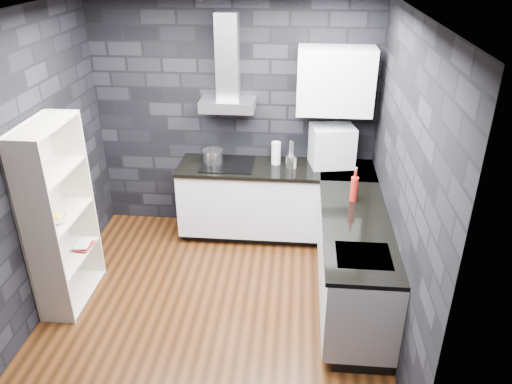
# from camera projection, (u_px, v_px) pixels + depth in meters

# --- Properties ---
(ground) EXTENTS (3.20, 3.20, 0.00)m
(ground) POSITION_uv_depth(u_px,v_px,m) (216.00, 302.00, 4.89)
(ground) COLOR #44220E
(ceiling) EXTENTS (3.20, 3.20, 0.00)m
(ceiling) POSITION_uv_depth(u_px,v_px,m) (203.00, 12.00, 3.67)
(ceiling) COLOR silver
(wall_back) EXTENTS (3.20, 0.05, 2.70)m
(wall_back) POSITION_uv_depth(u_px,v_px,m) (235.00, 118.00, 5.72)
(wall_back) COLOR black
(wall_back) RESTS_ON ground
(wall_front) EXTENTS (3.20, 0.05, 2.70)m
(wall_front) POSITION_uv_depth(u_px,v_px,m) (162.00, 298.00, 2.84)
(wall_front) COLOR black
(wall_front) RESTS_ON ground
(wall_left) EXTENTS (0.05, 3.20, 2.70)m
(wall_left) POSITION_uv_depth(u_px,v_px,m) (29.00, 170.00, 4.41)
(wall_left) COLOR black
(wall_left) RESTS_ON ground
(wall_right) EXTENTS (0.05, 3.20, 2.70)m
(wall_right) POSITION_uv_depth(u_px,v_px,m) (403.00, 185.00, 4.15)
(wall_right) COLOR black
(wall_right) RESTS_ON ground
(toekick_back) EXTENTS (2.18, 0.50, 0.10)m
(toekick_back) POSITION_uv_depth(u_px,v_px,m) (275.00, 230.00, 6.02)
(toekick_back) COLOR black
(toekick_back) RESTS_ON ground
(toekick_right) EXTENTS (0.50, 1.78, 0.10)m
(toekick_right) POSITION_uv_depth(u_px,v_px,m) (354.00, 299.00, 4.85)
(toekick_right) COLOR black
(toekick_right) RESTS_ON ground
(counter_back_cab) EXTENTS (2.20, 0.60, 0.76)m
(counter_back_cab) POSITION_uv_depth(u_px,v_px,m) (275.00, 200.00, 5.79)
(counter_back_cab) COLOR silver
(counter_back_cab) RESTS_ON ground
(counter_right_cab) EXTENTS (0.60, 1.80, 0.76)m
(counter_right_cab) POSITION_uv_depth(u_px,v_px,m) (354.00, 263.00, 4.66)
(counter_right_cab) COLOR silver
(counter_right_cab) RESTS_ON ground
(counter_back_top) EXTENTS (2.20, 0.62, 0.04)m
(counter_back_top) POSITION_uv_depth(u_px,v_px,m) (276.00, 168.00, 5.60)
(counter_back_top) COLOR black
(counter_back_top) RESTS_ON counter_back_cab
(counter_right_top) EXTENTS (0.62, 1.80, 0.04)m
(counter_right_top) POSITION_uv_depth(u_px,v_px,m) (357.00, 226.00, 4.48)
(counter_right_top) COLOR black
(counter_right_top) RESTS_ON counter_right_cab
(counter_corner_top) EXTENTS (0.62, 0.62, 0.04)m
(counter_corner_top) POSITION_uv_depth(u_px,v_px,m) (348.00, 171.00, 5.54)
(counter_corner_top) COLOR black
(counter_corner_top) RESTS_ON counter_right_cab
(hood_body) EXTENTS (0.60, 0.34, 0.12)m
(hood_body) POSITION_uv_depth(u_px,v_px,m) (228.00, 105.00, 5.46)
(hood_body) COLOR silver
(hood_body) RESTS_ON wall_back
(hood_chimney) EXTENTS (0.24, 0.20, 0.90)m
(hood_chimney) POSITION_uv_depth(u_px,v_px,m) (227.00, 56.00, 5.29)
(hood_chimney) COLOR silver
(hood_chimney) RESTS_ON hood_body
(upper_cabinet) EXTENTS (0.80, 0.35, 0.70)m
(upper_cabinet) POSITION_uv_depth(u_px,v_px,m) (335.00, 81.00, 5.23)
(upper_cabinet) COLOR silver
(upper_cabinet) RESTS_ON wall_back
(cooktop) EXTENTS (0.58, 0.50, 0.01)m
(cooktop) POSITION_uv_depth(u_px,v_px,m) (228.00, 164.00, 5.64)
(cooktop) COLOR black
(cooktop) RESTS_ON counter_back_top
(sink_rim) EXTENTS (0.44, 0.40, 0.01)m
(sink_rim) POSITION_uv_depth(u_px,v_px,m) (363.00, 256.00, 4.03)
(sink_rim) COLOR silver
(sink_rim) RESTS_ON counter_right_top
(pot) EXTENTS (0.23, 0.23, 0.13)m
(pot) POSITION_uv_depth(u_px,v_px,m) (213.00, 157.00, 5.65)
(pot) COLOR silver
(pot) RESTS_ON cooktop
(glass_vase) EXTENTS (0.13, 0.13, 0.26)m
(glass_vase) POSITION_uv_depth(u_px,v_px,m) (276.00, 153.00, 5.61)
(glass_vase) COLOR silver
(glass_vase) RESTS_ON counter_back_top
(storage_jar) EXTENTS (0.09, 0.09, 0.10)m
(storage_jar) POSITION_uv_depth(u_px,v_px,m) (293.00, 164.00, 5.55)
(storage_jar) COLOR #C6B28E
(storage_jar) RESTS_ON counter_back_top
(utensil_crock) EXTENTS (0.11, 0.11, 0.14)m
(utensil_crock) POSITION_uv_depth(u_px,v_px,m) (291.00, 162.00, 5.54)
(utensil_crock) COLOR silver
(utensil_crock) RESTS_ON counter_back_top
(appliance_garage) EXTENTS (0.52, 0.44, 0.46)m
(appliance_garage) POSITION_uv_depth(u_px,v_px,m) (332.00, 146.00, 5.54)
(appliance_garage) COLOR silver
(appliance_garage) RESTS_ON counter_back_top
(red_bottle) EXTENTS (0.08, 0.08, 0.25)m
(red_bottle) POSITION_uv_depth(u_px,v_px,m) (354.00, 189.00, 4.82)
(red_bottle) COLOR #B31D16
(red_bottle) RESTS_ON counter_right_top
(bookshelf) EXTENTS (0.45, 0.84, 1.80)m
(bookshelf) POSITION_uv_depth(u_px,v_px,m) (60.00, 217.00, 4.57)
(bookshelf) COLOR beige
(bookshelf) RESTS_ON ground
(fruit_bowl) EXTENTS (0.30, 0.30, 0.06)m
(fruit_bowl) POSITION_uv_depth(u_px,v_px,m) (54.00, 219.00, 4.47)
(fruit_bowl) COLOR white
(fruit_bowl) RESTS_ON bookshelf
(book_red) EXTENTS (0.16, 0.04, 0.21)m
(book_red) POSITION_uv_depth(u_px,v_px,m) (75.00, 237.00, 4.88)
(book_red) COLOR maroon
(book_red) RESTS_ON bookshelf
(book_second) EXTENTS (0.15, 0.03, 0.20)m
(book_second) POSITION_uv_depth(u_px,v_px,m) (74.00, 236.00, 4.86)
(book_second) COLOR #B2B2B2
(book_second) RESTS_ON bookshelf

